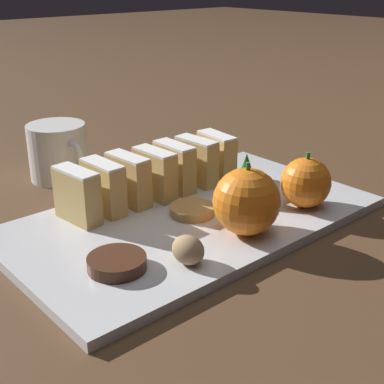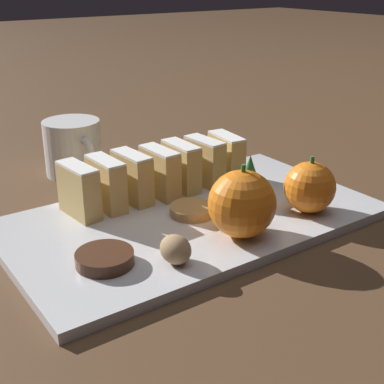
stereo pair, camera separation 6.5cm
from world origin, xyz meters
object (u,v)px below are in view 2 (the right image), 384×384
Objects in this scene: orange_near at (310,187)px; chocolate_cookie at (105,258)px; orange_far at (242,204)px; coffee_mug at (73,148)px; walnut at (176,249)px.

orange_near reaches higher than chocolate_cookie.
orange_far is 0.33m from coffee_mug.
walnut is at bearing -84.27° from orange_far.
orange_near is at bearing 91.15° from orange_far.
coffee_mug is (-0.30, 0.10, 0.02)m from chocolate_cookie.
chocolate_cookie is at bearing -100.47° from orange_far.
chocolate_cookie is at bearing -122.06° from walnut.
walnut is 0.07m from chocolate_cookie.
walnut is (0.01, -0.10, -0.02)m from orange_far.
orange_near is 0.27m from chocolate_cookie.
coffee_mug is (-0.32, -0.17, -0.00)m from orange_near.
coffee_mug reaches higher than walnut.
chocolate_cookie is (-0.03, -0.27, -0.03)m from orange_near.
coffee_mug is at bearing 174.18° from walnut.
orange_far reaches higher than walnut.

